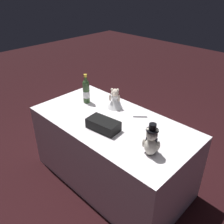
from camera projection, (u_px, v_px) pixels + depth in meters
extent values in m
plane|color=black|center=(112.00, 177.00, 2.73)|extent=(12.00, 12.00, 0.00)
cube|color=white|center=(112.00, 151.00, 2.54)|extent=(1.66, 0.86, 0.75)
ellipsoid|color=beige|center=(151.00, 146.00, 1.88)|extent=(0.11, 0.10, 0.15)
cube|color=black|center=(151.00, 144.00, 1.91)|extent=(0.10, 0.08, 0.11)
sphere|color=beige|center=(152.00, 135.00, 1.83)|extent=(0.09, 0.09, 0.09)
sphere|color=beige|center=(152.00, 132.00, 1.86)|extent=(0.04, 0.04, 0.04)
sphere|color=beige|center=(157.00, 131.00, 1.80)|extent=(0.04, 0.04, 0.04)
sphere|color=beige|center=(148.00, 130.00, 1.82)|extent=(0.04, 0.04, 0.04)
ellipsoid|color=beige|center=(158.00, 146.00, 1.88)|extent=(0.03, 0.03, 0.08)
ellipsoid|color=beige|center=(144.00, 143.00, 1.90)|extent=(0.03, 0.03, 0.08)
sphere|color=beige|center=(155.00, 148.00, 1.95)|extent=(0.05, 0.05, 0.05)
sphere|color=beige|center=(147.00, 147.00, 1.96)|extent=(0.05, 0.05, 0.05)
cylinder|color=black|center=(152.00, 130.00, 1.81)|extent=(0.10, 0.10, 0.01)
cylinder|color=black|center=(153.00, 127.00, 1.79)|extent=(0.06, 0.06, 0.05)
cone|color=white|center=(115.00, 102.00, 2.57)|extent=(0.17, 0.17, 0.14)
ellipsoid|color=white|center=(115.00, 97.00, 2.54)|extent=(0.08, 0.07, 0.06)
sphere|color=beige|center=(115.00, 93.00, 2.51)|extent=(0.08, 0.08, 0.08)
sphere|color=beige|center=(114.00, 95.00, 2.49)|extent=(0.03, 0.03, 0.03)
sphere|color=beige|center=(112.00, 90.00, 2.50)|extent=(0.03, 0.03, 0.03)
sphere|color=beige|center=(118.00, 90.00, 2.49)|extent=(0.03, 0.03, 0.03)
ellipsoid|color=beige|center=(110.00, 98.00, 2.53)|extent=(0.03, 0.03, 0.08)
ellipsoid|color=beige|center=(119.00, 98.00, 2.51)|extent=(0.03, 0.03, 0.08)
cone|color=white|center=(115.00, 97.00, 2.59)|extent=(0.19, 0.20, 0.18)
cylinder|color=#2D4926|center=(86.00, 93.00, 2.65)|extent=(0.07, 0.07, 0.22)
sphere|color=#2D4926|center=(86.00, 83.00, 2.59)|extent=(0.07, 0.07, 0.07)
cylinder|color=#2D4926|center=(85.00, 79.00, 2.57)|extent=(0.03, 0.03, 0.09)
cylinder|color=gold|center=(85.00, 76.00, 2.55)|extent=(0.04, 0.04, 0.03)
cylinder|color=silver|center=(86.00, 94.00, 2.66)|extent=(0.08, 0.08, 0.08)
cylinder|color=black|center=(140.00, 117.00, 2.42)|extent=(0.11, 0.10, 0.01)
cone|color=silver|center=(147.00, 117.00, 2.41)|extent=(0.02, 0.02, 0.01)
cube|color=black|center=(103.00, 125.00, 2.21)|extent=(0.32, 0.20, 0.10)
cube|color=#B7B7BF|center=(96.00, 128.00, 2.16)|extent=(0.04, 0.01, 0.02)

